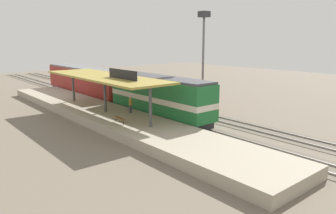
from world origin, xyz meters
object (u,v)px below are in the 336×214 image
object	(u,v)px
person_waiting	(130,104)
light_mast	(204,40)
platform_bench	(120,118)
locomotive	(159,97)
passenger_carriage_single	(84,81)
freight_car	(168,92)

from	to	relation	value
person_waiting	light_mast	bearing A→B (deg)	0.54
light_mast	person_waiting	distance (m)	12.58
platform_bench	person_waiting	distance (m)	4.22
locomotive	passenger_carriage_single	distance (m)	18.00
platform_bench	passenger_carriage_single	size ratio (longest dim) A/B	0.08
platform_bench	passenger_carriage_single	distance (m)	20.75
locomotive	freight_car	distance (m)	6.11
locomotive	passenger_carriage_single	world-z (taller)	locomotive
passenger_carriage_single	light_mast	xyz separation A→B (m)	(7.80, -16.88, 6.08)
passenger_carriage_single	freight_car	xyz separation A→B (m)	(4.60, -14.00, -0.34)
freight_car	light_mast	bearing A→B (deg)	-41.93
platform_bench	freight_car	bearing A→B (deg)	28.81
locomotive	freight_car	world-z (taller)	locomotive
locomotive	light_mast	bearing A→B (deg)	8.18
light_mast	locomotive	bearing A→B (deg)	-171.82
platform_bench	freight_car	distance (m)	12.11
platform_bench	light_mast	bearing A→B (deg)	12.09
locomotive	passenger_carriage_single	xyz separation A→B (m)	(0.00, 18.00, -0.10)
passenger_carriage_single	locomotive	bearing A→B (deg)	-90.00
platform_bench	person_waiting	size ratio (longest dim) A/B	0.99
light_mast	freight_car	bearing A→B (deg)	138.07
platform_bench	light_mast	size ratio (longest dim) A/B	0.15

